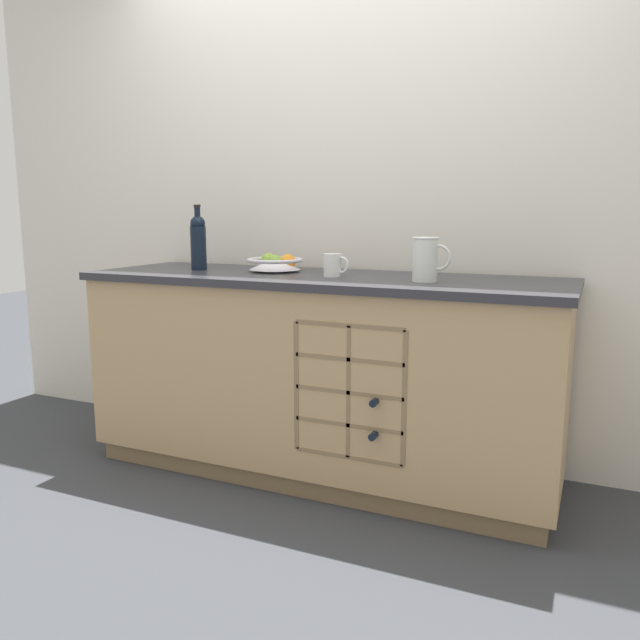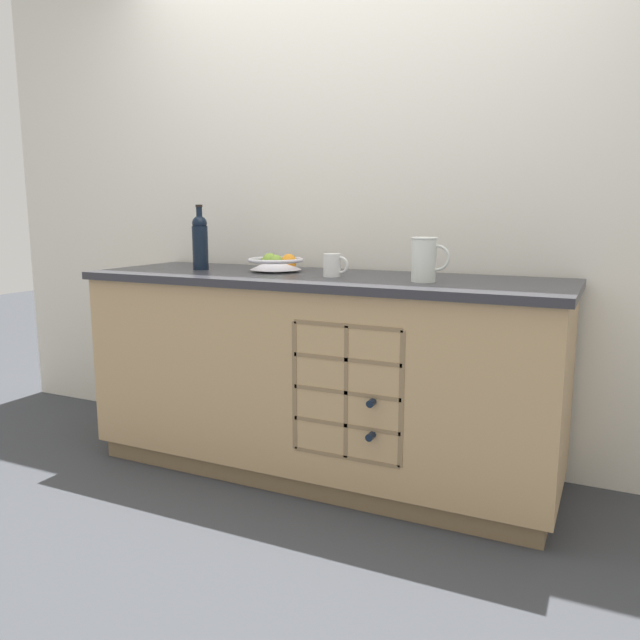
{
  "view_description": "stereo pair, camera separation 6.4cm",
  "coord_description": "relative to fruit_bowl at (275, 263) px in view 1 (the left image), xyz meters",
  "views": [
    {
      "loc": [
        1.13,
        -2.52,
        1.19
      ],
      "look_at": [
        0.0,
        0.0,
        0.72
      ],
      "focal_mm": 35.0,
      "sensor_mm": 36.0,
      "label": 1
    },
    {
      "loc": [
        1.19,
        -2.49,
        1.19
      ],
      "look_at": [
        0.0,
        0.0,
        0.72
      ],
      "focal_mm": 35.0,
      "sensor_mm": 36.0,
      "label": 2
    }
  ],
  "objects": [
    {
      "name": "ground_plane",
      "position": [
        0.27,
        -0.07,
        -0.96
      ],
      "size": [
        14.0,
        14.0,
        0.0
      ],
      "primitive_type": "plane",
      "color": "#383A3F"
    },
    {
      "name": "back_wall",
      "position": [
        0.27,
        0.32,
        0.31
      ],
      "size": [
        4.52,
        0.06,
        2.55
      ],
      "primitive_type": "cube",
      "color": "silver",
      "rests_on": "ground_plane"
    },
    {
      "name": "kitchen_island",
      "position": [
        0.27,
        -0.08,
        -0.49
      ],
      "size": [
        2.16,
        0.7,
        0.92
      ],
      "color": "olive",
      "rests_on": "ground_plane"
    },
    {
      "name": "fruit_bowl",
      "position": [
        0.0,
        0.0,
        0.0
      ],
      "size": [
        0.26,
        0.26,
        0.08
      ],
      "color": "silver",
      "rests_on": "kitchen_island"
    },
    {
      "name": "white_pitcher",
      "position": [
        0.76,
        -0.14,
        0.05
      ],
      "size": [
        0.16,
        0.1,
        0.18
      ],
      "color": "silver",
      "rests_on": "kitchen_island"
    },
    {
      "name": "ceramic_mug",
      "position": [
        0.34,
        -0.11,
        0.01
      ],
      "size": [
        0.12,
        0.08,
        0.1
      ],
      "color": "white",
      "rests_on": "kitchen_island"
    },
    {
      "name": "standing_wine_bottle",
      "position": [
        -0.38,
        -0.08,
        0.1
      ],
      "size": [
        0.08,
        0.08,
        0.31
      ],
      "color": "black",
      "rests_on": "kitchen_island"
    }
  ]
}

